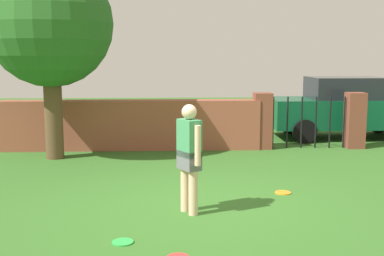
{
  "coord_description": "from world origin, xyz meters",
  "views": [
    {
      "loc": [
        -0.49,
        -7.37,
        2.31
      ],
      "look_at": [
        -0.12,
        1.56,
        1.0
      ],
      "focal_mm": 46.13,
      "sensor_mm": 36.0,
      "label": 1
    }
  ],
  "objects_px": {
    "tree": "(50,25)",
    "frisbee_green": "(123,242)",
    "car": "(344,108)",
    "frisbee_orange": "(283,193)",
    "person": "(189,154)"
  },
  "relations": [
    {
      "from": "tree",
      "to": "frisbee_green",
      "type": "xyz_separation_m",
      "value": [
        2.04,
        -5.23,
        -2.97
      ]
    },
    {
      "from": "tree",
      "to": "car",
      "type": "xyz_separation_m",
      "value": [
        7.55,
        2.53,
        -2.12
      ]
    },
    {
      "from": "tree",
      "to": "car",
      "type": "height_order",
      "value": "tree"
    },
    {
      "from": "car",
      "to": "frisbee_green",
      "type": "height_order",
      "value": "car"
    },
    {
      "from": "frisbee_green",
      "to": "frisbee_orange",
      "type": "height_order",
      "value": "same"
    },
    {
      "from": "tree",
      "to": "person",
      "type": "height_order",
      "value": "tree"
    },
    {
      "from": "frisbee_green",
      "to": "person",
      "type": "bearing_deg",
      "value": 52.9
    },
    {
      "from": "frisbee_orange",
      "to": "person",
      "type": "bearing_deg",
      "value": -148.83
    },
    {
      "from": "tree",
      "to": "person",
      "type": "distance_m",
      "value": 5.42
    },
    {
      "from": "car",
      "to": "person",
      "type": "bearing_deg",
      "value": -125.37
    },
    {
      "from": "person",
      "to": "frisbee_orange",
      "type": "distance_m",
      "value": 2.1
    },
    {
      "from": "car",
      "to": "frisbee_orange",
      "type": "relative_size",
      "value": 15.59
    },
    {
      "from": "car",
      "to": "frisbee_orange",
      "type": "distance_m",
      "value": 6.43
    },
    {
      "from": "tree",
      "to": "person",
      "type": "relative_size",
      "value": 2.72
    },
    {
      "from": "frisbee_green",
      "to": "frisbee_orange",
      "type": "relative_size",
      "value": 1.0
    }
  ]
}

